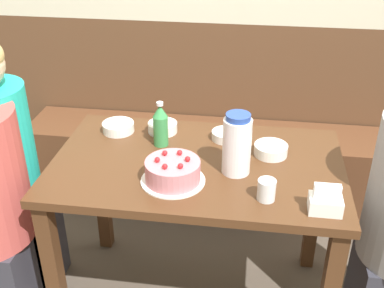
# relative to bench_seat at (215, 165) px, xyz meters

# --- Properties ---
(bench_seat) EXTENTS (2.22, 0.38, 0.45)m
(bench_seat) POSITION_rel_bench_seat_xyz_m (0.00, 0.00, 0.00)
(bench_seat) COLOR #56331E
(bench_seat) RESTS_ON ground_plane
(dining_table) EXTENTS (1.15, 0.71, 0.74)m
(dining_table) POSITION_rel_bench_seat_xyz_m (0.00, -0.83, 0.40)
(dining_table) COLOR #4C2D19
(dining_table) RESTS_ON ground_plane
(birthday_cake) EXTENTS (0.24, 0.24, 0.10)m
(birthday_cake) POSITION_rel_bench_seat_xyz_m (-0.07, -0.98, 0.56)
(birthday_cake) COLOR white
(birthday_cake) RESTS_ON dining_table
(water_pitcher) EXTENTS (0.11, 0.11, 0.24)m
(water_pitcher) POSITION_rel_bench_seat_xyz_m (0.16, -0.88, 0.63)
(water_pitcher) COLOR white
(water_pitcher) RESTS_ON dining_table
(soju_bottle) EXTENTS (0.06, 0.06, 0.19)m
(soju_bottle) POSITION_rel_bench_seat_xyz_m (-0.17, -0.71, 0.61)
(soju_bottle) COLOR #388E4C
(soju_bottle) RESTS_ON dining_table
(napkin_holder) EXTENTS (0.11, 0.08, 0.11)m
(napkin_holder) POSITION_rel_bench_seat_xyz_m (0.47, -1.09, 0.55)
(napkin_holder) COLOR white
(napkin_holder) RESTS_ON dining_table
(bowl_soup_white) EXTENTS (0.13, 0.13, 0.04)m
(bowl_soup_white) POSITION_rel_bench_seat_xyz_m (-0.19, -0.60, 0.54)
(bowl_soup_white) COLOR white
(bowl_soup_white) RESTS_ON dining_table
(bowl_rice_small) EXTENTS (0.14, 0.14, 0.04)m
(bowl_rice_small) POSITION_rel_bench_seat_xyz_m (-0.38, -0.62, 0.54)
(bowl_rice_small) COLOR white
(bowl_rice_small) RESTS_ON dining_table
(bowl_side_dish) EXTENTS (0.12, 0.12, 0.04)m
(bowl_side_dish) POSITION_rel_bench_seat_xyz_m (0.09, -0.63, 0.53)
(bowl_side_dish) COLOR white
(bowl_side_dish) RESTS_ON dining_table
(bowl_sauce_shallow) EXTENTS (0.14, 0.14, 0.04)m
(bowl_sauce_shallow) POSITION_rel_bench_seat_xyz_m (0.29, -0.73, 0.54)
(bowl_sauce_shallow) COLOR white
(bowl_sauce_shallow) RESTS_ON dining_table
(glass_water_tall) EXTENTS (0.06, 0.06, 0.08)m
(glass_water_tall) POSITION_rel_bench_seat_xyz_m (0.27, -1.05, 0.55)
(glass_water_tall) COLOR silver
(glass_water_tall) RESTS_ON dining_table
(person_grey_tee) EXTENTS (0.34, 0.31, 1.21)m
(person_grey_tee) POSITION_rel_bench_seat_xyz_m (-0.84, -0.85, 0.35)
(person_grey_tee) COLOR #33333D
(person_grey_tee) RESTS_ON ground_plane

